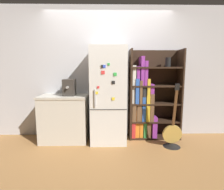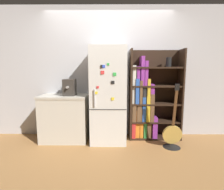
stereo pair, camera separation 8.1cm
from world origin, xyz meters
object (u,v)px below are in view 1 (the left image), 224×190
at_px(espresso_machine, 69,87).
at_px(refrigerator, 108,95).
at_px(guitar, 172,138).
at_px(bookshelf, 147,101).

bearing_deg(espresso_machine, refrigerator, 0.09).
distance_m(espresso_machine, guitar, 2.06).
distance_m(bookshelf, guitar, 0.83).
relative_size(refrigerator, bookshelf, 1.01).
height_order(refrigerator, bookshelf, refrigerator).
height_order(bookshelf, guitar, bookshelf).
bearing_deg(refrigerator, bookshelf, 11.83).
height_order(espresso_machine, guitar, espresso_machine).
bearing_deg(guitar, bookshelf, 126.38).
xyz_separation_m(bookshelf, espresso_machine, (-1.50, -0.16, 0.28)).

